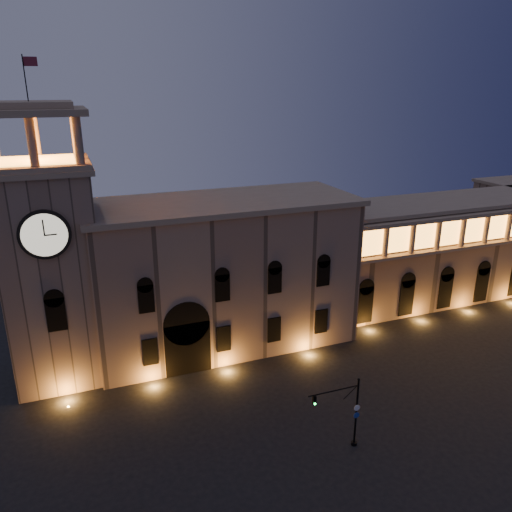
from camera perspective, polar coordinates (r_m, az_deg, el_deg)
name	(u,v)px	position (r m, az deg, el deg)	size (l,w,h in m)	color
ground	(324,450)	(46.49, 7.78, -21.09)	(160.00, 160.00, 0.00)	black
government_building	(223,273)	(58.98, -3.78, -1.98)	(30.80, 12.80, 17.60)	#856957
clock_tower	(52,265)	(54.66, -22.33, -0.97)	(9.80, 9.80, 32.40)	#856957
colonnade_wing	(443,248)	(77.49, 20.58, 0.84)	(40.60, 11.50, 14.50)	#806451
traffic_light	(348,413)	(44.90, 10.47, -17.19)	(4.90, 0.52, 6.72)	black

